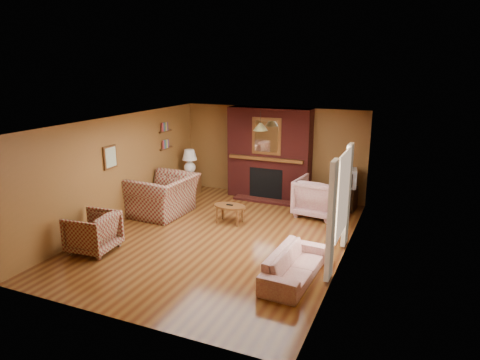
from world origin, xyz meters
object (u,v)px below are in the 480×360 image
at_px(floral_sofa, 294,265).
at_px(crt_tv, 346,178).
at_px(table_lamp, 190,160).
at_px(fireplace, 269,154).
at_px(floral_armchair, 318,197).
at_px(coffee_table, 230,208).
at_px(tv_stand, 345,198).
at_px(side_table, 190,183).
at_px(plaid_armchair, 93,232).
at_px(plaid_loveseat, 164,195).

bearing_deg(floral_sofa, crt_tv, 0.89).
bearing_deg(table_lamp, fireplace, 14.29).
bearing_deg(floral_armchair, fireplace, -23.06).
relative_size(coffee_table, table_lamp, 1.12).
distance_m(table_lamp, tv_stand, 4.22).
bearing_deg(floral_sofa, tv_stand, 0.89).
bearing_deg(side_table, table_lamp, -90.00).
distance_m(floral_sofa, tv_stand, 3.92).
distance_m(plaid_armchair, floral_sofa, 3.88).
xyz_separation_m(side_table, table_lamp, (0.00, -0.00, 0.66)).
relative_size(fireplace, crt_tv, 4.23).
xyz_separation_m(fireplace, plaid_armchair, (-1.95, -4.55, -0.80)).
bearing_deg(plaid_loveseat, floral_armchair, 114.59).
relative_size(floral_armchair, coffee_table, 1.34).
xyz_separation_m(floral_sofa, crt_tv, (0.15, 3.92, 0.56)).
bearing_deg(floral_armchair, side_table, 1.34).
xyz_separation_m(plaid_loveseat, floral_armchair, (3.39, 1.36, -0.02)).
xyz_separation_m(plaid_loveseat, side_table, (-0.25, 1.71, -0.18)).
relative_size(coffee_table, tv_stand, 1.28).
bearing_deg(table_lamp, coffee_table, -39.97).
height_order(fireplace, floral_sofa, fireplace).
bearing_deg(coffee_table, plaid_loveseat, -176.97).
xyz_separation_m(plaid_loveseat, tv_stand, (3.90, 2.06, -0.18)).
xyz_separation_m(side_table, crt_tv, (4.15, 0.34, 0.51)).
bearing_deg(side_table, crt_tv, 4.74).
xyz_separation_m(plaid_armchair, coffee_table, (1.78, 2.40, -0.03)).
bearing_deg(coffee_table, fireplace, 85.54).
relative_size(plaid_loveseat, side_table, 2.46).
distance_m(side_table, tv_stand, 4.16).
relative_size(floral_armchair, crt_tv, 1.75).
relative_size(plaid_armchair, crt_tv, 1.48).
height_order(plaid_armchair, crt_tv, crt_tv).
bearing_deg(floral_armchair, coffee_table, 43.52).
distance_m(plaid_loveseat, plaid_armchair, 2.31).
bearing_deg(plaid_loveseat, floral_sofa, 66.28).
distance_m(fireplace, crt_tv, 2.09).
xyz_separation_m(floral_sofa, table_lamp, (-4.00, 3.57, 0.71)).
height_order(fireplace, plaid_loveseat, fireplace).
height_order(plaid_loveseat, coffee_table, plaid_loveseat).
bearing_deg(crt_tv, coffee_table, -138.48).
height_order(fireplace, coffee_table, fireplace).
xyz_separation_m(side_table, tv_stand, (4.15, 0.35, -0.00)).
relative_size(fireplace, tv_stand, 4.16).
relative_size(fireplace, plaid_loveseat, 1.66).
height_order(plaid_loveseat, table_lamp, table_lamp).
bearing_deg(plaid_armchair, tv_stand, 133.19).
height_order(coffee_table, tv_stand, tv_stand).
relative_size(coffee_table, side_table, 1.26).
xyz_separation_m(tv_stand, crt_tv, (0.00, -0.01, 0.52)).
distance_m(floral_sofa, coffee_table, 2.85).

